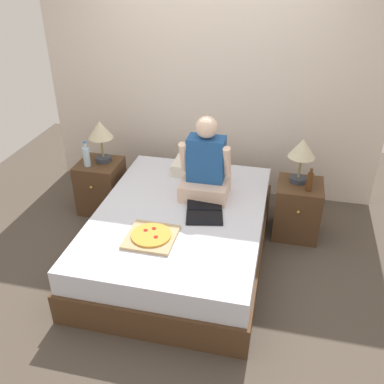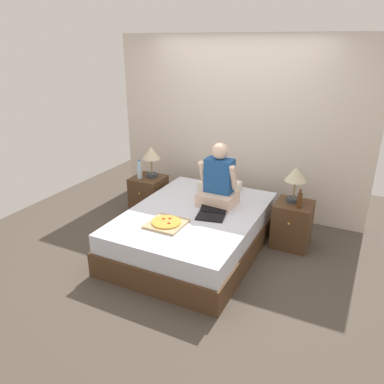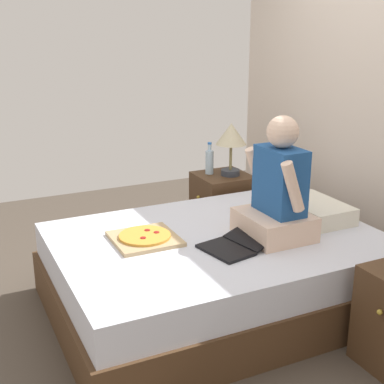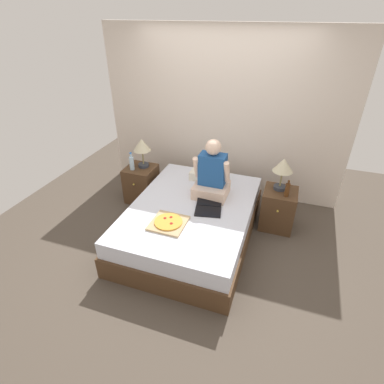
% 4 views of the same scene
% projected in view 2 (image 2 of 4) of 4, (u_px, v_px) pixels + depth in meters
% --- Properties ---
extents(ground_plane, '(5.74, 5.74, 0.00)m').
position_uv_depth(ground_plane, '(194.00, 248.00, 4.67)').
color(ground_plane, '#4C4238').
extents(wall_back, '(3.74, 0.12, 2.50)m').
position_uv_depth(wall_back, '(238.00, 127.00, 5.37)').
color(wall_back, beige).
rests_on(wall_back, ground).
extents(bed, '(1.53, 2.11, 0.50)m').
position_uv_depth(bed, '(194.00, 230.00, 4.57)').
color(bed, '#4C331E').
rests_on(bed, ground).
extents(nightstand_left, '(0.44, 0.47, 0.57)m').
position_uv_depth(nightstand_left, '(149.00, 195.00, 5.51)').
color(nightstand_left, '#4C331E').
rests_on(nightstand_left, ground).
extents(lamp_on_left_nightstand, '(0.26, 0.26, 0.45)m').
position_uv_depth(lamp_on_left_nightstand, '(151.00, 155.00, 5.30)').
color(lamp_on_left_nightstand, '#333842').
rests_on(lamp_on_left_nightstand, nightstand_left).
extents(water_bottle, '(0.07, 0.07, 0.28)m').
position_uv_depth(water_bottle, '(139.00, 171.00, 5.32)').
color(water_bottle, silver).
rests_on(water_bottle, nightstand_left).
extents(nightstand_right, '(0.44, 0.47, 0.57)m').
position_uv_depth(nightstand_right, '(292.00, 224.00, 4.64)').
color(nightstand_right, '#4C331E').
rests_on(nightstand_right, ground).
extents(lamp_on_right_nightstand, '(0.26, 0.26, 0.45)m').
position_uv_depth(lamp_on_right_nightstand, '(296.00, 176.00, 4.47)').
color(lamp_on_right_nightstand, '#333842').
rests_on(lamp_on_right_nightstand, nightstand_right).
extents(beer_bottle, '(0.06, 0.06, 0.23)m').
position_uv_depth(beer_bottle, '(300.00, 200.00, 4.39)').
color(beer_bottle, '#512D14').
rests_on(beer_bottle, nightstand_right).
extents(pillow, '(0.52, 0.34, 0.12)m').
position_uv_depth(pillow, '(220.00, 186.00, 5.09)').
color(pillow, silver).
rests_on(pillow, bed).
extents(person_seated, '(0.47, 0.40, 0.78)m').
position_uv_depth(person_seated, '(219.00, 182.00, 4.59)').
color(person_seated, beige).
rests_on(person_seated, bed).
extents(laptop, '(0.39, 0.47, 0.07)m').
position_uv_depth(laptop, '(212.00, 214.00, 4.37)').
color(laptop, black).
rests_on(laptop, bed).
extents(pizza_box, '(0.40, 0.40, 0.05)m').
position_uv_depth(pizza_box, '(166.00, 223.00, 4.15)').
color(pizza_box, tan).
rests_on(pizza_box, bed).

